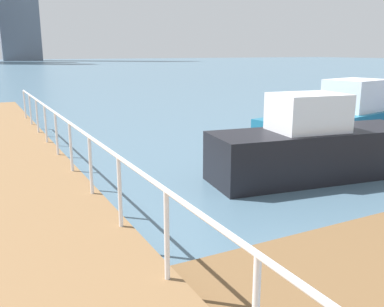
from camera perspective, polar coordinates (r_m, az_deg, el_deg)
ground_plane at (r=14.25m, az=-6.85°, el=1.85°), size 300.00×300.00×0.00m
boardwalk_railing at (r=3.31m, az=8.78°, el=-16.63°), size 0.06×29.80×1.08m
moored_boat_1 at (r=10.20m, az=16.22°, el=0.79°), size 5.22×2.21×1.98m
moored_boat_2 at (r=15.53m, az=19.48°, el=4.59°), size 6.68×3.13×1.94m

